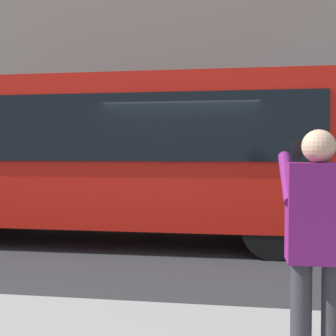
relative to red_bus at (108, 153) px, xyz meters
name	(u,v)px	position (x,y,z in m)	size (l,w,h in m)	color
ground_plane	(186,245)	(-1.55, 0.27, -1.68)	(60.00, 60.00, 0.00)	#2B2B2D
building_facade_far	(210,21)	(-1.57, -6.53, 4.30)	(28.00, 1.55, 12.00)	gray
red_bus	(108,153)	(0.00, 0.00, 0.00)	(9.05, 2.54, 3.08)	red
pedestrian_photographer	(318,236)	(-2.98, 5.18, -0.54)	(0.53, 0.52, 1.70)	#2D2D33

